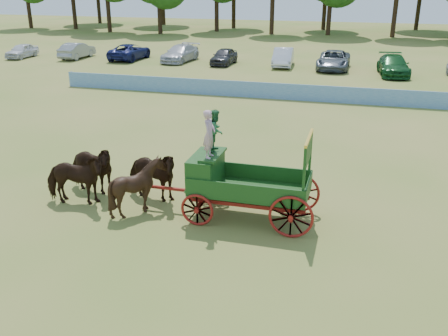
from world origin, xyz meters
TOP-DOWN VIEW (x-y plane):
  - ground at (0.00, 0.00)m, footprint 160.00×160.00m
  - horse_lead_left at (-2.72, 0.11)m, footprint 2.37×1.38m
  - horse_lead_right at (-2.72, 1.21)m, footprint 2.38×1.44m
  - horse_wheel_left at (-0.32, 0.11)m, footprint 1.90×1.74m
  - horse_wheel_right at (-0.32, 1.21)m, footprint 2.38×1.44m
  - farm_dray at (2.67, 0.68)m, footprint 6.00×2.00m
  - sponsor_banner at (-1.00, 18.00)m, footprint 26.00×0.08m
  - parked_cars at (0.94, 30.21)m, footprint 52.40×7.74m

SIDE VIEW (x-z plane):
  - ground at x=0.00m, z-range 0.00..0.00m
  - sponsor_banner at x=-1.00m, z-range 0.00..1.05m
  - parked_cars at x=0.94m, z-range -0.04..1.56m
  - horse_lead_left at x=-2.72m, z-range 0.00..1.88m
  - horse_lead_right at x=-2.72m, z-range 0.00..1.88m
  - horse_wheel_right at x=-0.32m, z-range 0.00..1.88m
  - horse_wheel_left at x=-0.32m, z-range 0.00..1.88m
  - farm_dray at x=2.67m, z-range -0.28..3.40m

